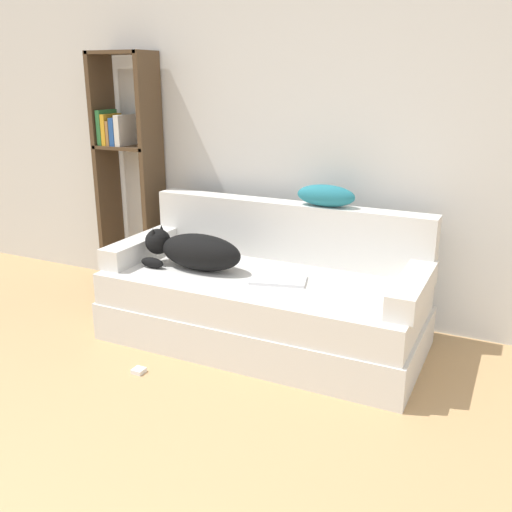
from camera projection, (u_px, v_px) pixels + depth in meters
The scene contains 10 objects.
wall_back at pixel (286, 110), 3.70m from camera, with size 7.89×0.06×2.70m.
couch at pixel (263, 309), 3.46m from camera, with size 1.90×0.88×0.43m.
couch_backrest at pixel (287, 231), 3.65m from camera, with size 1.86×0.15×0.37m.
couch_arm_left at pixel (142, 247), 3.73m from camera, with size 0.15×0.69×0.13m.
couch_arm_right at pixel (413, 289), 3.00m from camera, with size 0.15×0.69×0.13m.
dog at pixel (194, 251), 3.48m from camera, with size 0.66×0.25×0.24m.
laptop at pixel (278, 280), 3.29m from camera, with size 0.36×0.27×0.02m.
throw_pillow at pixel (326, 196), 3.46m from camera, with size 0.37×0.15×0.13m.
bookshelf at pixel (127, 159), 4.14m from camera, with size 0.45×0.26×1.72m.
power_adapter at pixel (139, 371), 3.13m from camera, with size 0.06×0.06×0.02m.
Camera 1 is at (1.49, -0.59, 1.57)m, focal length 40.00 mm.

